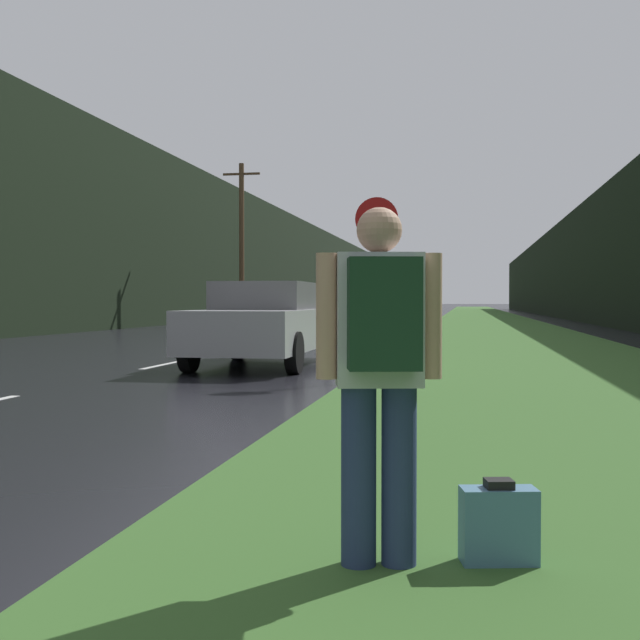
{
  "coord_description": "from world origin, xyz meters",
  "views": [
    {
      "loc": [
        5.62,
        -0.76,
        1.21
      ],
      "look_at": [
        2.78,
        14.81,
        0.83
      ],
      "focal_mm": 45.0,
      "sensor_mm": 36.0,
      "label": 1
    }
  ],
  "objects": [
    {
      "name": "car_passing_near",
      "position": [
        1.94,
        13.61,
        0.79
      ],
      "size": [
        2.02,
        4.74,
        1.55
      ],
      "rotation": [
        0.0,
        0.0,
        3.14
      ],
      "color": "#9E9EA3",
      "rests_on": "ground_plane"
    },
    {
      "name": "suitcase",
      "position": [
        5.77,
        2.93,
        0.19
      ],
      "size": [
        0.36,
        0.22,
        0.4
      ],
      "rotation": [
        0.0,
        0.0,
        0.21
      ],
      "color": "teal",
      "rests_on": "ground_plane"
    },
    {
      "name": "lane_stripe_f",
      "position": [
        0.0,
        35.01,
        0.0
      ],
      "size": [
        0.12,
        3.0,
        0.01
      ],
      "primitive_type": "cube",
      "color": "silver",
      "rests_on": "ground_plane"
    },
    {
      "name": "lane_stripe_c",
      "position": [
        0.0,
        14.01,
        0.0
      ],
      "size": [
        0.12,
        3.0,
        0.01
      ],
      "primitive_type": "cube",
      "color": "silver",
      "rests_on": "ground_plane"
    },
    {
      "name": "hitchhiker_with_backpack",
      "position": [
        5.24,
        2.77,
        0.94
      ],
      "size": [
        0.55,
        0.46,
        1.63
      ],
      "rotation": [
        0.0,
        0.0,
        0.21
      ],
      "color": "navy",
      "rests_on": "ground_plane"
    },
    {
      "name": "lane_stripe_d",
      "position": [
        0.0,
        21.01,
        0.0
      ],
      "size": [
        0.12,
        3.0,
        0.01
      ],
      "primitive_type": "cube",
      "color": "silver",
      "rests_on": "ground_plane"
    },
    {
      "name": "treeline_near_side",
      "position": [
        12.88,
        50.0,
        3.3
      ],
      "size": [
        2.0,
        140.0,
        6.6
      ],
      "primitive_type": "cube",
      "color": "black",
      "rests_on": "ground_plane"
    },
    {
      "name": "grass_verge",
      "position": [
        6.88,
        40.0,
        0.01
      ],
      "size": [
        6.0,
        240.0,
        0.02
      ],
      "primitive_type": "cube",
      "color": "#386028",
      "rests_on": "ground_plane"
    },
    {
      "name": "lane_stripe_e",
      "position": [
        0.0,
        28.01,
        0.0
      ],
      "size": [
        0.12,
        3.0,
        0.01
      ],
      "primitive_type": "cube",
      "color": "silver",
      "rests_on": "ground_plane"
    },
    {
      "name": "utility_pole_far",
      "position": [
        -4.9,
        36.13,
        4.0
      ],
      "size": [
        1.8,
        0.24,
        7.73
      ],
      "color": "#4C3823",
      "rests_on": "ground_plane"
    },
    {
      "name": "stop_sign",
      "position": [
        4.3,
        11.2,
        1.67
      ],
      "size": [
        0.65,
        0.07,
        2.76
      ],
      "color": "slate",
      "rests_on": "ground_plane"
    },
    {
      "name": "treeline_far_side",
      "position": [
        -9.88,
        50.0,
        4.26
      ],
      "size": [
        2.0,
        140.0,
        8.52
      ],
      "primitive_type": "cube",
      "color": "black",
      "rests_on": "ground_plane"
    }
  ]
}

